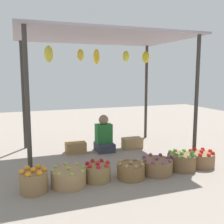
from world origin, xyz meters
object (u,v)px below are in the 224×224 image
object	(u,v)px
basket_purple_onions	(157,166)
basket_red_tomatoes	(201,159)
basket_potatoes	(131,171)
basket_oranges	(34,181)
wooden_crate_stacked_rear	(132,143)
basket_green_apples	(182,161)
vendor_person	(104,137)
wooden_crate_near_vendor	(76,147)
basket_red_apples	(98,172)
basket_limes	(69,177)

from	to	relation	value
basket_purple_onions	basket_red_tomatoes	size ratio (longest dim) A/B	1.11
basket_potatoes	basket_purple_onions	xyz separation A→B (m)	(0.48, 0.03, 0.00)
basket_oranges	wooden_crate_stacked_rear	xyz separation A→B (m)	(2.20, 1.53, -0.04)
basket_oranges	basket_green_apples	bearing A→B (deg)	1.04
vendor_person	wooden_crate_near_vendor	size ratio (longest dim) A/B	1.89
basket_red_tomatoes	wooden_crate_near_vendor	xyz separation A→B (m)	(-1.95, 1.58, -0.02)
basket_red_apples	wooden_crate_stacked_rear	distance (m)	1.91
basket_oranges	basket_red_tomatoes	world-z (taller)	basket_oranges
wooden_crate_near_vendor	wooden_crate_stacked_rear	xyz separation A→B (m)	(1.25, -0.11, 0.01)
basket_green_apples	basket_red_apples	bearing A→B (deg)	178.67
basket_limes	basket_red_tomatoes	world-z (taller)	basket_red_tomatoes
vendor_person	wooden_crate_near_vendor	xyz separation A→B (m)	(-0.61, 0.07, -0.19)
basket_oranges	wooden_crate_near_vendor	xyz separation A→B (m)	(0.95, 1.64, -0.05)
basket_purple_onions	basket_green_apples	xyz separation A→B (m)	(0.50, 0.02, 0.02)
basket_green_apples	wooden_crate_stacked_rear	xyz separation A→B (m)	(-0.27, 1.48, -0.02)
basket_purple_onions	basket_red_tomatoes	xyz separation A→B (m)	(0.93, 0.04, 0.01)
basket_red_tomatoes	wooden_crate_stacked_rear	xyz separation A→B (m)	(-0.69, 1.46, -0.01)
vendor_person	basket_red_tomatoes	distance (m)	2.03
vendor_person	basket_red_tomatoes	xyz separation A→B (m)	(1.34, -1.51, -0.17)
basket_green_apples	wooden_crate_near_vendor	world-z (taller)	basket_green_apples
basket_red_apples	basket_green_apples	xyz separation A→B (m)	(1.51, -0.04, 0.00)
basket_potatoes	basket_purple_onions	size ratio (longest dim) A/B	0.85
basket_red_tomatoes	wooden_crate_stacked_rear	distance (m)	1.62
basket_potatoes	wooden_crate_near_vendor	size ratio (longest dim) A/B	1.08
basket_oranges	basket_limes	xyz separation A→B (m)	(0.50, 0.05, -0.03)
basket_green_apples	basket_red_tomatoes	size ratio (longest dim) A/B	1.05
wooden_crate_near_vendor	wooden_crate_stacked_rear	bearing A→B (deg)	-5.22
basket_oranges	basket_purple_onions	distance (m)	1.97
basket_red_tomatoes	wooden_crate_near_vendor	bearing A→B (deg)	140.97
basket_red_apples	basket_potatoes	bearing A→B (deg)	-9.77
wooden_crate_stacked_rear	basket_limes	bearing A→B (deg)	-139.03
basket_red_tomatoes	wooden_crate_stacked_rear	size ratio (longest dim) A/B	1.10
basket_red_apples	basket_purple_onions	xyz separation A→B (m)	(1.01, -0.06, -0.01)
basket_red_apples	wooden_crate_near_vendor	bearing A→B (deg)	90.27
basket_purple_onions	basket_green_apples	distance (m)	0.50
basket_potatoes	wooden_crate_near_vendor	world-z (taller)	basket_potatoes
vendor_person	basket_red_apples	world-z (taller)	vendor_person
basket_green_apples	basket_red_tomatoes	bearing A→B (deg)	2.34
basket_red_apples	wooden_crate_stacked_rear	world-z (taller)	basket_red_apples
basket_oranges	basket_green_apples	distance (m)	2.47
basket_purple_onions	wooden_crate_near_vendor	xyz separation A→B (m)	(-1.02, 1.62, -0.01)
basket_green_apples	basket_purple_onions	bearing A→B (deg)	-177.22
vendor_person	basket_oranges	world-z (taller)	vendor_person
vendor_person	basket_green_apples	distance (m)	1.79
basket_red_tomatoes	basket_oranges	bearing A→B (deg)	-178.77
basket_red_apples	basket_purple_onions	distance (m)	1.01
vendor_person	basket_limes	xyz separation A→B (m)	(-1.06, -1.53, -0.17)
basket_red_apples	basket_purple_onions	size ratio (longest dim) A/B	0.78
basket_limes	basket_red_apples	distance (m)	0.46
basket_green_apples	wooden_crate_near_vendor	bearing A→B (deg)	133.60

